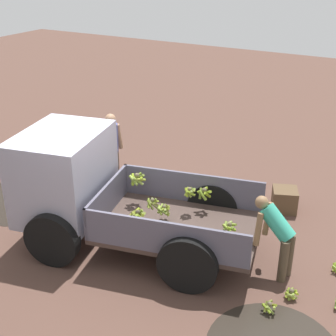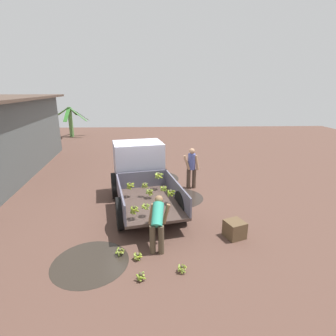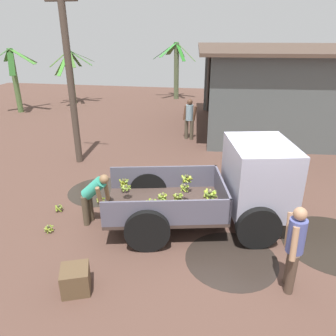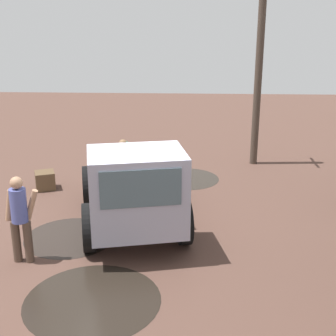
{
  "view_description": "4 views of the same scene",
  "coord_description": "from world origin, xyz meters",
  "px_view_note": "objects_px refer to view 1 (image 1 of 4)",
  "views": [
    {
      "loc": [
        -4.74,
        5.65,
        4.76
      ],
      "look_at": [
        -1.23,
        -0.63,
        1.39
      ],
      "focal_mm": 50.0,
      "sensor_mm": 36.0,
      "label": 1
    },
    {
      "loc": [
        -8.93,
        -0.55,
        3.87
      ],
      "look_at": [
        -1.42,
        -0.89,
        1.56
      ],
      "focal_mm": 28.0,
      "sensor_mm": 36.0,
      "label": 2
    },
    {
      "loc": [
        -0.44,
        -6.72,
        4.28
      ],
      "look_at": [
        -1.69,
        0.51,
        1.09
      ],
      "focal_mm": 35.0,
      "sensor_mm": 36.0,
      "label": 3
    },
    {
      "loc": [
        8.36,
        1.07,
        4.33
      ],
      "look_at": [
        -0.16,
        0.67,
        1.49
      ],
      "focal_mm": 50.0,
      "sensor_mm": 36.0,
      "label": 4
    }
  ],
  "objects_px": {
    "person_worker_loading": "(277,233)",
    "banana_bunch_on_ground_3": "(269,306)",
    "cargo_truck": "(89,186)",
    "person_foreground_visitor": "(112,146)",
    "wooden_crate_0": "(284,200)",
    "banana_bunch_on_ground_0": "(291,293)"
  },
  "relations": [
    {
      "from": "person_foreground_visitor",
      "to": "banana_bunch_on_ground_3",
      "type": "height_order",
      "value": "person_foreground_visitor"
    },
    {
      "from": "person_foreground_visitor",
      "to": "banana_bunch_on_ground_0",
      "type": "distance_m",
      "value": 4.96
    },
    {
      "from": "cargo_truck",
      "to": "person_foreground_visitor",
      "type": "distance_m",
      "value": 2.16
    },
    {
      "from": "wooden_crate_0",
      "to": "cargo_truck",
      "type": "bearing_deg",
      "value": 43.86
    },
    {
      "from": "banana_bunch_on_ground_3",
      "to": "person_foreground_visitor",
      "type": "bearing_deg",
      "value": -27.79
    },
    {
      "from": "person_foreground_visitor",
      "to": "person_worker_loading",
      "type": "height_order",
      "value": "person_foreground_visitor"
    },
    {
      "from": "wooden_crate_0",
      "to": "person_foreground_visitor",
      "type": "bearing_deg",
      "value": 10.79
    },
    {
      "from": "cargo_truck",
      "to": "banana_bunch_on_ground_3",
      "type": "relative_size",
      "value": 18.59
    },
    {
      "from": "banana_bunch_on_ground_0",
      "to": "wooden_crate_0",
      "type": "xyz_separation_m",
      "value": [
        0.87,
        -2.55,
        0.13
      ]
    },
    {
      "from": "person_foreground_visitor",
      "to": "person_worker_loading",
      "type": "distance_m",
      "value": 4.32
    },
    {
      "from": "person_foreground_visitor",
      "to": "banana_bunch_on_ground_3",
      "type": "xyz_separation_m",
      "value": [
        -4.34,
        2.28,
        -0.8
      ]
    },
    {
      "from": "person_foreground_visitor",
      "to": "banana_bunch_on_ground_3",
      "type": "relative_size",
      "value": 7.0
    },
    {
      "from": "cargo_truck",
      "to": "wooden_crate_0",
      "type": "distance_m",
      "value": 3.91
    },
    {
      "from": "wooden_crate_0",
      "to": "person_worker_loading",
      "type": "bearing_deg",
      "value": 101.94
    },
    {
      "from": "person_foreground_visitor",
      "to": "banana_bunch_on_ground_0",
      "type": "relative_size",
      "value": 7.2
    },
    {
      "from": "banana_bunch_on_ground_3",
      "to": "wooden_crate_0",
      "type": "xyz_separation_m",
      "value": [
        0.67,
        -2.98,
        0.12
      ]
    },
    {
      "from": "banana_bunch_on_ground_0",
      "to": "banana_bunch_on_ground_3",
      "type": "relative_size",
      "value": 0.97
    },
    {
      "from": "banana_bunch_on_ground_0",
      "to": "person_worker_loading",
      "type": "bearing_deg",
      "value": -48.06
    },
    {
      "from": "person_worker_loading",
      "to": "wooden_crate_0",
      "type": "relative_size",
      "value": 2.73
    },
    {
      "from": "person_foreground_visitor",
      "to": "cargo_truck",
      "type": "bearing_deg",
      "value": -62.01
    },
    {
      "from": "cargo_truck",
      "to": "person_foreground_visitor",
      "type": "relative_size",
      "value": 2.65
    },
    {
      "from": "person_worker_loading",
      "to": "banana_bunch_on_ground_3",
      "type": "distance_m",
      "value": 1.15
    }
  ]
}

